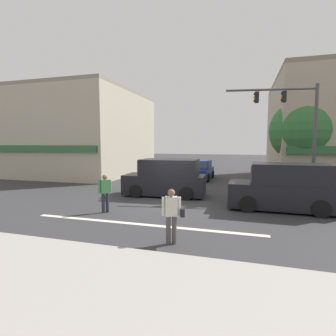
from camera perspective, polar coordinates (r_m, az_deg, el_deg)
name	(u,v)px	position (r m, az deg, el deg)	size (l,w,h in m)	color
ground_plane	(168,204)	(13.21, -0.04, -7.78)	(120.00, 120.00, 0.00)	#333335
lane_marking_stripe	(141,224)	(10.02, -5.82, -12.10)	(9.00, 0.24, 0.01)	silver
sidewalk_curb	(42,298)	(6.05, -25.80, -24.20)	(40.00, 5.00, 0.16)	#9E9993
building_left_block	(83,134)	(27.54, -17.95, 7.14)	(10.76, 11.92, 7.95)	#B7AD99
street_tree	(302,131)	(19.54, 27.07, 7.18)	(4.10, 4.10, 5.88)	#4C3823
utility_pole_near_left	(87,128)	(20.77, -17.21, 8.31)	(1.40, 0.22, 8.00)	brown
traffic_light_mast	(297,122)	(16.15, 26.19, 8.98)	(4.85, 0.85, 6.20)	#47474C
van_approaching_near	(166,178)	(15.01, -0.42, -2.28)	(4.68, 2.21, 2.11)	black
sedan_waiting_far	(201,171)	(22.12, 7.12, -0.61)	(1.94, 4.13, 1.58)	navy
van_crossing_leftbound	(284,188)	(12.92, 23.89, -4.01)	(4.63, 2.10, 2.11)	black
pedestrian_foreground_with_bag	(172,213)	(7.89, 0.90, -9.75)	(0.69, 0.39, 1.67)	#4C4742
pedestrian_mid_crossing	(105,191)	(11.72, -13.55, -4.89)	(0.42, 0.43, 1.67)	#232838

